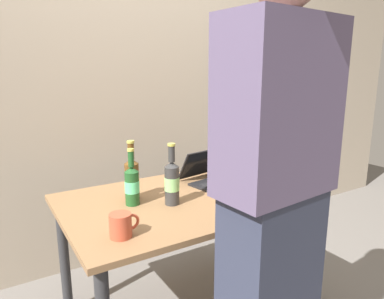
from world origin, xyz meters
name	(u,v)px	position (x,y,z in m)	size (l,w,h in m)	color
desk	(184,213)	(0.00, 0.00, 0.62)	(1.23, 0.84, 0.71)	olive
laptop	(217,176)	(0.29, 0.12, 0.75)	(0.40, 0.39, 0.19)	black
beer_bottle_green	(172,181)	(-0.10, -0.05, 0.83)	(0.07, 0.07, 0.31)	#333333
beer_bottle_amber	(132,177)	(-0.24, 0.12, 0.83)	(0.07, 0.07, 0.31)	brown
beer_bottle_brown	(132,184)	(-0.27, 0.05, 0.82)	(0.07, 0.07, 0.28)	#1E5123
person_figure	(274,205)	(-0.04, -0.68, 0.91)	(0.43, 0.31, 1.77)	#2D3347
coffee_mug	(121,225)	(-0.43, -0.25, 0.76)	(0.12, 0.09, 0.10)	#BF4C33
back_wall	(121,79)	(0.00, 0.86, 1.30)	(6.00, 0.10, 2.60)	tan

